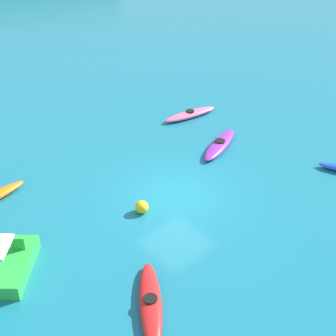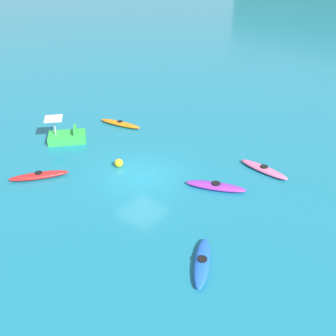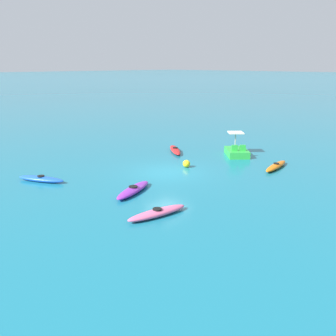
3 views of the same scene
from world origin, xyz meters
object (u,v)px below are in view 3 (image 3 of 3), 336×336
object	(u,v)px
kayak_red	(175,150)
buoy_yellow	(186,164)
kayak_purple	(133,190)
kayak_pink	(157,213)
pedal_boat_green	(237,151)
kayak_blue	(41,179)
kayak_orange	(276,166)

from	to	relation	value
kayak_red	buoy_yellow	bearing A→B (deg)	53.86
kayak_red	kayak_purple	size ratio (longest dim) A/B	0.91
kayak_purple	buoy_yellow	size ratio (longest dim) A/B	6.65
kayak_purple	kayak_pink	xyz separation A→B (m)	(1.25, 3.23, -0.00)
kayak_red	pedal_boat_green	bearing A→B (deg)	120.76
kayak_purple	kayak_blue	bearing A→B (deg)	-63.88
kayak_purple	kayak_pink	world-z (taller)	same
pedal_boat_green	buoy_yellow	world-z (taller)	pedal_boat_green
kayak_purple	kayak_orange	size ratio (longest dim) A/B	0.99
buoy_yellow	kayak_pink	bearing A→B (deg)	33.45
kayak_blue	kayak_orange	bearing A→B (deg)	146.30
kayak_pink	buoy_yellow	size ratio (longest dim) A/B	6.42
kayak_purple	kayak_blue	size ratio (longest dim) A/B	1.12
kayak_purple	pedal_boat_green	bearing A→B (deg)	-174.88
kayak_orange	kayak_purple	bearing A→B (deg)	-16.76
kayak_orange	buoy_yellow	world-z (taller)	buoy_yellow
kayak_purple	buoy_yellow	bearing A→B (deg)	-166.19
kayak_purple	pedal_boat_green	world-z (taller)	pedal_boat_green
kayak_red	kayak_pink	distance (m)	12.78
kayak_red	kayak_orange	xyz separation A→B (m)	(-1.33, 8.03, -0.00)
buoy_yellow	kayak_purple	bearing A→B (deg)	13.81
pedal_boat_green	kayak_blue	bearing A→B (deg)	-17.82
kayak_pink	kayak_blue	bearing A→B (deg)	-81.00
kayak_red	buoy_yellow	world-z (taller)	buoy_yellow
kayak_purple	kayak_red	bearing A→B (deg)	-149.00
kayak_orange	buoy_yellow	xyz separation A→B (m)	(4.01, -4.37, 0.08)
kayak_red	kayak_pink	xyz separation A→B (m)	(9.71, 8.31, 0.00)
kayak_pink	kayak_purple	bearing A→B (deg)	-111.24
kayak_red	kayak_orange	bearing A→B (deg)	99.43
buoy_yellow	kayak_orange	bearing A→B (deg)	132.52
kayak_blue	buoy_yellow	size ratio (longest dim) A/B	5.96
kayak_red	kayak_purple	world-z (taller)	same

